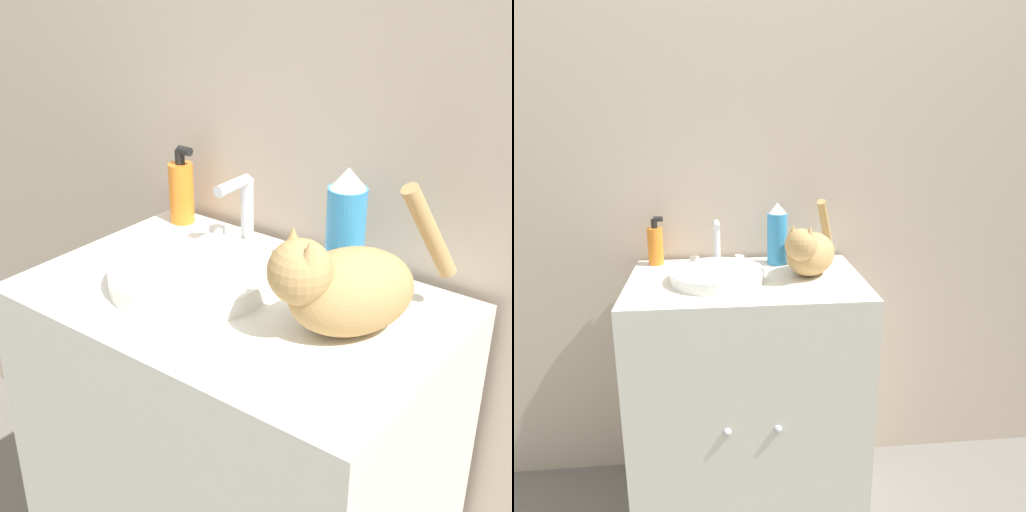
{
  "view_description": "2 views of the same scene",
  "coord_description": "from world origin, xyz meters",
  "views": [
    {
      "loc": [
        0.67,
        -0.58,
        1.42
      ],
      "look_at": [
        0.06,
        0.22,
        0.94
      ],
      "focal_mm": 50.0,
      "sensor_mm": 36.0,
      "label": 1
    },
    {
      "loc": [
        -0.08,
        -1.23,
        1.33
      ],
      "look_at": [
        0.07,
        0.22,
        0.92
      ],
      "focal_mm": 35.0,
      "sensor_mm": 36.0,
      "label": 2
    }
  ],
  "objects": [
    {
      "name": "cat",
      "position": [
        0.2,
        0.25,
        0.92
      ],
      "size": [
        0.23,
        0.31,
        0.23
      ],
      "rotation": [
        0.0,
        0.0,
        -2.11
      ],
      "color": "tan",
      "rests_on": "vanity_cabinet"
    },
    {
      "name": "spray_bottle",
      "position": [
        0.11,
        0.39,
        0.94
      ],
      "size": [
        0.07,
        0.07,
        0.21
      ],
      "color": "#338CCC",
      "rests_on": "vanity_cabinet"
    },
    {
      "name": "wall_back",
      "position": [
        0.0,
        0.52,
        1.25
      ],
      "size": [
        6.0,
        0.05,
        2.5
      ],
      "color": "#C6B29E",
      "rests_on": "ground_plane"
    },
    {
      "name": "soap_bottle",
      "position": [
        -0.29,
        0.42,
        0.91
      ],
      "size": [
        0.05,
        0.05,
        0.16
      ],
      "color": "orange",
      "rests_on": "vanity_cabinet"
    },
    {
      "name": "vanity_cabinet",
      "position": [
        0.0,
        0.24,
        0.42
      ],
      "size": [
        0.72,
        0.49,
        0.84
      ],
      "color": "silver",
      "rests_on": "ground_plane"
    },
    {
      "name": "sink_basin",
      "position": [
        -0.09,
        0.22,
        0.86
      ],
      "size": [
        0.29,
        0.29,
        0.04
      ],
      "color": "white",
      "rests_on": "vanity_cabinet"
    },
    {
      "name": "faucet",
      "position": [
        -0.09,
        0.37,
        0.91
      ],
      "size": [
        0.18,
        0.1,
        0.16
      ],
      "color": "silver",
      "rests_on": "vanity_cabinet"
    }
  ]
}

